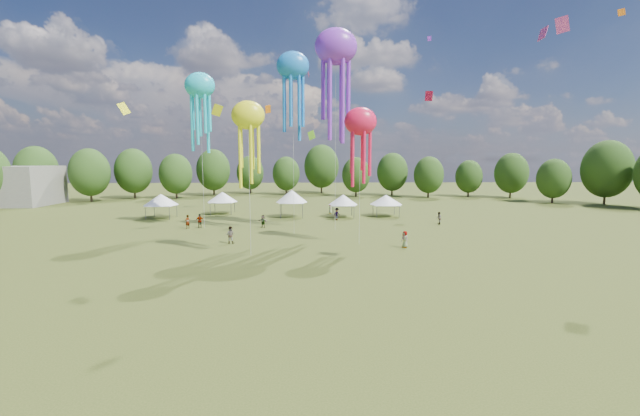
{
  "coord_description": "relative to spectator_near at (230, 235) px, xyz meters",
  "views": [
    {
      "loc": [
        0.47,
        -12.65,
        9.35
      ],
      "look_at": [
        1.46,
        15.0,
        6.0
      ],
      "focal_mm": 22.61,
      "sensor_mm": 36.0,
      "label": 1
    }
  ],
  "objects": [
    {
      "name": "spectators_far",
      "position": [
        9.75,
        12.35,
        -0.05
      ],
      "size": [
        36.07,
        28.31,
        1.9
      ],
      "color": "gray",
      "rests_on": "ground"
    },
    {
      "name": "show_kites",
      "position": [
        7.74,
        5.65,
        16.79
      ],
      "size": [
        23.53,
        18.46,
        25.71
      ],
      "color": "blue",
      "rests_on": "ground"
    },
    {
      "name": "treeline",
      "position": [
        4.12,
        30.55,
        5.58
      ],
      "size": [
        201.57,
        95.24,
        13.43
      ],
      "color": "#38281C",
      "rests_on": "ground"
    },
    {
      "name": "spectator_near",
      "position": [
        0.0,
        0.0,
        0.0
      ],
      "size": [
        1.01,
        0.83,
        1.93
      ],
      "primitive_type": "imported",
      "rotation": [
        0.0,
        0.0,
        3.03
      ],
      "color": "gray",
      "rests_on": "ground"
    },
    {
      "name": "festival_tents",
      "position": [
        3.81,
        21.32,
        2.03
      ],
      "size": [
        41.49,
        10.41,
        4.44
      ],
      "color": "#47474C",
      "rests_on": "ground"
    }
  ]
}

